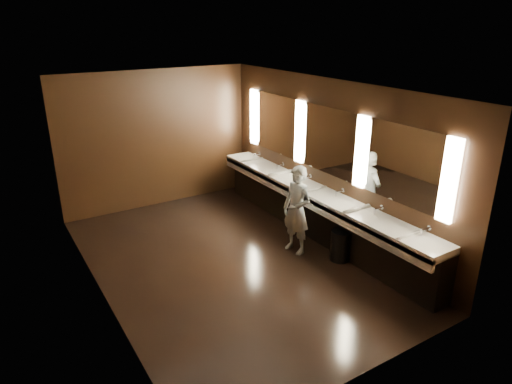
% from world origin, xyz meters
% --- Properties ---
extents(floor, '(6.00, 6.00, 0.00)m').
position_xyz_m(floor, '(0.00, 0.00, 0.00)').
color(floor, black).
rests_on(floor, ground).
extents(ceiling, '(4.00, 6.00, 0.02)m').
position_xyz_m(ceiling, '(0.00, 0.00, 2.80)').
color(ceiling, '#2D2D2B').
rests_on(ceiling, wall_back).
extents(wall_back, '(4.00, 0.02, 2.80)m').
position_xyz_m(wall_back, '(0.00, 3.00, 1.40)').
color(wall_back, black).
rests_on(wall_back, floor).
extents(wall_front, '(4.00, 0.02, 2.80)m').
position_xyz_m(wall_front, '(0.00, -3.00, 1.40)').
color(wall_front, black).
rests_on(wall_front, floor).
extents(wall_left, '(0.02, 6.00, 2.80)m').
position_xyz_m(wall_left, '(-2.00, 0.00, 1.40)').
color(wall_left, black).
rests_on(wall_left, floor).
extents(wall_right, '(0.02, 6.00, 2.80)m').
position_xyz_m(wall_right, '(2.00, 0.00, 1.40)').
color(wall_right, black).
rests_on(wall_right, floor).
extents(sink_counter, '(0.55, 5.40, 1.01)m').
position_xyz_m(sink_counter, '(1.79, 0.00, 0.50)').
color(sink_counter, black).
rests_on(sink_counter, floor).
extents(mirror_band, '(0.06, 5.03, 1.15)m').
position_xyz_m(mirror_band, '(1.98, -0.00, 1.75)').
color(mirror_band, '#FBEBC3').
rests_on(mirror_band, wall_right).
extents(person, '(0.46, 0.61, 1.50)m').
position_xyz_m(person, '(1.14, -0.27, 0.75)').
color(person, '#99BCE5').
rests_on(person, floor).
extents(trash_bin, '(0.34, 0.34, 0.52)m').
position_xyz_m(trash_bin, '(1.58, -0.91, 0.26)').
color(trash_bin, black).
rests_on(trash_bin, floor).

